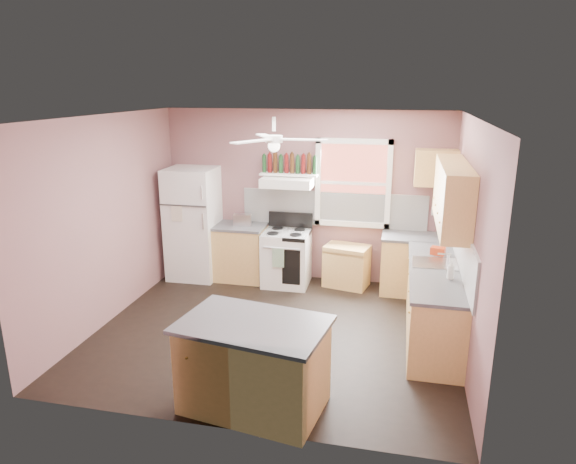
% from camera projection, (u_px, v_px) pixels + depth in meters
% --- Properties ---
extents(floor, '(4.50, 4.50, 0.00)m').
position_uv_depth(floor, '(275.00, 331.00, 6.61)').
color(floor, black).
rests_on(floor, ground).
extents(ceiling, '(4.50, 4.50, 0.00)m').
position_uv_depth(ceiling, '(274.00, 117.00, 5.87)').
color(ceiling, white).
rests_on(ceiling, ground).
extents(wall_back, '(4.50, 0.05, 2.70)m').
position_uv_depth(wall_back, '(305.00, 196.00, 8.14)').
color(wall_back, '#7A5253').
rests_on(wall_back, ground).
extents(wall_right, '(0.05, 4.00, 2.70)m').
position_uv_depth(wall_right, '(471.00, 242.00, 5.76)').
color(wall_right, '#7A5253').
rests_on(wall_right, ground).
extents(wall_left, '(0.05, 4.00, 2.70)m').
position_uv_depth(wall_left, '(106.00, 220.00, 6.72)').
color(wall_left, '#7A5253').
rests_on(wall_left, ground).
extents(backsplash_back, '(2.90, 0.03, 0.55)m').
position_uv_depth(backsplash_back, '(333.00, 209.00, 8.06)').
color(backsplash_back, white).
rests_on(backsplash_back, wall_back).
extents(backsplash_right, '(0.03, 2.60, 0.55)m').
position_uv_depth(backsplash_right, '(463.00, 249.00, 6.10)').
color(backsplash_right, white).
rests_on(backsplash_right, wall_right).
extents(window_view, '(1.00, 0.02, 1.20)m').
position_uv_depth(window_view, '(353.00, 183.00, 7.87)').
color(window_view, brown).
rests_on(window_view, wall_back).
extents(window_frame, '(1.16, 0.07, 1.36)m').
position_uv_depth(window_frame, '(353.00, 183.00, 7.85)').
color(window_frame, white).
rests_on(window_frame, wall_back).
extents(refrigerator, '(0.77, 0.75, 1.80)m').
position_uv_depth(refrigerator, '(194.00, 223.00, 8.28)').
color(refrigerator, white).
rests_on(refrigerator, floor).
extents(base_cabinet_left, '(0.90, 0.60, 0.86)m').
position_uv_depth(base_cabinet_left, '(237.00, 253.00, 8.31)').
color(base_cabinet_left, tan).
rests_on(base_cabinet_left, floor).
extents(counter_left, '(0.92, 0.62, 0.04)m').
position_uv_depth(counter_left, '(236.00, 226.00, 8.19)').
color(counter_left, '#464648').
rests_on(counter_left, base_cabinet_left).
extents(toaster, '(0.30, 0.21, 0.18)m').
position_uv_depth(toaster, '(242.00, 220.00, 8.14)').
color(toaster, silver).
rests_on(toaster, counter_left).
extents(stove, '(0.72, 0.65, 0.86)m').
position_uv_depth(stove, '(286.00, 258.00, 8.06)').
color(stove, white).
rests_on(stove, floor).
extents(range_hood, '(0.78, 0.50, 0.14)m').
position_uv_depth(range_hood, '(288.00, 182.00, 7.85)').
color(range_hood, white).
rests_on(range_hood, wall_back).
extents(bottle_shelf, '(0.90, 0.26, 0.03)m').
position_uv_depth(bottle_shelf, '(289.00, 174.00, 7.94)').
color(bottle_shelf, white).
rests_on(bottle_shelf, range_hood).
extents(cart, '(0.74, 0.57, 0.66)m').
position_uv_depth(cart, '(347.00, 266.00, 8.01)').
color(cart, tan).
rests_on(cart, floor).
extents(base_cabinet_corner, '(1.00, 0.60, 0.86)m').
position_uv_depth(base_cabinet_corner, '(415.00, 266.00, 7.72)').
color(base_cabinet_corner, tan).
rests_on(base_cabinet_corner, floor).
extents(base_cabinet_right, '(0.60, 2.20, 0.86)m').
position_uv_depth(base_cabinet_right, '(433.00, 304.00, 6.37)').
color(base_cabinet_right, tan).
rests_on(base_cabinet_right, floor).
extents(counter_corner, '(1.02, 0.62, 0.04)m').
position_uv_depth(counter_corner, '(417.00, 237.00, 7.60)').
color(counter_corner, '#464648').
rests_on(counter_corner, base_cabinet_corner).
extents(counter_right, '(0.62, 2.22, 0.04)m').
position_uv_depth(counter_right, '(435.00, 270.00, 6.25)').
color(counter_right, '#464648').
rests_on(counter_right, base_cabinet_right).
extents(sink, '(0.55, 0.45, 0.03)m').
position_uv_depth(sink, '(434.00, 264.00, 6.43)').
color(sink, silver).
rests_on(sink, counter_right).
extents(faucet, '(0.03, 0.03, 0.14)m').
position_uv_depth(faucet, '(448.00, 259.00, 6.37)').
color(faucet, silver).
rests_on(faucet, sink).
extents(upper_cabinet_right, '(0.33, 1.80, 0.76)m').
position_uv_depth(upper_cabinet_right, '(452.00, 195.00, 6.16)').
color(upper_cabinet_right, tan).
rests_on(upper_cabinet_right, wall_right).
extents(upper_cabinet_corner, '(0.60, 0.33, 0.52)m').
position_uv_depth(upper_cabinet_corner, '(436.00, 168.00, 7.40)').
color(upper_cabinet_corner, tan).
rests_on(upper_cabinet_corner, wall_back).
extents(paper_towel, '(0.26, 0.12, 0.12)m').
position_uv_depth(paper_towel, '(441.00, 212.00, 7.58)').
color(paper_towel, white).
rests_on(paper_towel, wall_back).
extents(island, '(1.42, 1.02, 0.86)m').
position_uv_depth(island, '(254.00, 367.00, 4.96)').
color(island, tan).
rests_on(island, floor).
extents(island_top, '(1.51, 1.11, 0.04)m').
position_uv_depth(island_top, '(253.00, 325.00, 4.83)').
color(island_top, '#464648').
rests_on(island_top, island).
extents(ceiling_fan_hub, '(0.20, 0.20, 0.08)m').
position_uv_depth(ceiling_fan_hub, '(274.00, 139.00, 5.94)').
color(ceiling_fan_hub, white).
rests_on(ceiling_fan_hub, ceiling).
extents(soap_bottle, '(0.09, 0.09, 0.23)m').
position_uv_depth(soap_bottle, '(451.00, 270.00, 5.88)').
color(soap_bottle, silver).
rests_on(soap_bottle, counter_right).
extents(red_caddy, '(0.21, 0.17, 0.10)m').
position_uv_depth(red_caddy, '(438.00, 251.00, 6.75)').
color(red_caddy, '#AF2E0F').
rests_on(red_caddy, counter_right).
extents(wine_bottles, '(0.86, 0.06, 0.31)m').
position_uv_depth(wine_bottles, '(289.00, 164.00, 7.90)').
color(wine_bottles, '#143819').
rests_on(wine_bottles, bottle_shelf).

